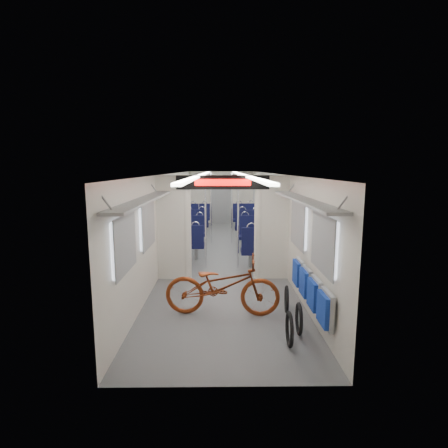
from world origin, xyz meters
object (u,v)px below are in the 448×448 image
object	(u,v)px
bike_hoop_c	(286,301)
seat_bay_far_left	(197,218)
bike_hoop_a	(289,331)
stanchion_far_right	(232,209)
seat_bay_near_left	(190,235)
stanchion_near_left	(206,222)
bike_hoop_b	(299,320)
flip_bench	(310,288)
stanchion_near_right	(238,222)
seat_bay_near_right	(256,238)
seat_bay_far_right	(247,219)
bicycle	(222,286)
stanchion_far_left	(211,208)

from	to	relation	value
bike_hoop_c	seat_bay_far_left	xyz separation A→B (m)	(-2.01, 7.65, 0.34)
bike_hoop_a	stanchion_far_right	distance (m)	6.81
seat_bay_near_left	stanchion_near_left	distance (m)	1.73
bike_hoop_b	seat_bay_far_left	size ratio (longest dim) A/B	0.23
flip_bench	stanchion_near_right	bearing A→B (deg)	107.14
seat_bay_near_right	seat_bay_far_right	xyz separation A→B (m)	(0.00, 3.43, 0.01)
bicycle	stanchion_near_right	xyz separation A→B (m)	(0.41, 2.80, 0.64)
stanchion_far_left	stanchion_far_right	bearing A→B (deg)	-8.50
seat_bay_near_right	seat_bay_near_left	bearing A→B (deg)	162.55
seat_bay_far_right	stanchion_far_right	size ratio (longest dim) A/B	1.00
stanchion_near_left	stanchion_near_right	distance (m)	0.79
stanchion_near_right	bike_hoop_a	bearing A→B (deg)	-82.41
bike_hoop_b	stanchion_far_right	size ratio (longest dim) A/B	0.21
bike_hoop_c	bike_hoop_b	bearing A→B (deg)	-87.66
bike_hoop_c	seat_bay_far_right	xyz separation A→B (m)	(-0.14, 7.11, 0.36)
seat_bay_near_left	stanchion_far_left	size ratio (longest dim) A/B	0.88
bike_hoop_c	seat_bay_near_right	bearing A→B (deg)	92.21
stanchion_near_left	stanchion_far_right	distance (m)	2.93
bicycle	seat_bay_near_left	xyz separation A→B (m)	(-0.91, 4.34, 0.03)
seat_bay_near_left	flip_bench	bearing A→B (deg)	-64.00
seat_bay_near_right	stanchion_far_left	xyz separation A→B (m)	(-1.28, 1.99, 0.58)
flip_bench	bike_hoop_c	size ratio (longest dim) A/B	4.43
stanchion_far_right	flip_bench	bearing A→B (deg)	-80.24
bicycle	seat_bay_far_left	xyz separation A→B (m)	(-0.91, 7.71, 0.04)
seat_bay_near_left	seat_bay_near_right	xyz separation A→B (m)	(1.87, -0.59, 0.03)
bike_hoop_b	bike_hoop_c	bearing A→B (deg)	92.34
bike_hoop_b	seat_bay_far_right	xyz separation A→B (m)	(-0.17, 7.91, 0.35)
bicycle	stanchion_far_right	xyz separation A→B (m)	(0.35, 5.64, 0.64)
seat_bay_near_right	stanchion_far_left	distance (m)	2.44
bike_hoop_a	seat_bay_near_left	xyz separation A→B (m)	(-1.83, 5.42, 0.31)
seat_bay_near_left	stanchion_near_right	xyz separation A→B (m)	(1.32, -1.54, 0.61)
bike_hoop_a	seat_bay_near_left	bearing A→B (deg)	108.68
flip_bench	stanchion_far_left	distance (m)	6.36
bike_hoop_b	stanchion_near_left	xyz separation A→B (m)	(-1.52, 3.54, 0.93)
stanchion_near_right	stanchion_far_left	xyz separation A→B (m)	(-0.73, 2.94, 0.00)
seat_bay_near_left	seat_bay_far_left	xyz separation A→B (m)	(0.00, 3.38, 0.01)
seat_bay_near_left	seat_bay_far_right	size ratio (longest dim) A/B	0.88
stanchion_near_right	stanchion_near_left	bearing A→B (deg)	179.32
bike_hoop_c	seat_bay_near_right	distance (m)	3.70
bicycle	seat_bay_far_right	distance (m)	7.24
bicycle	seat_bay_far_left	distance (m)	7.77
bicycle	stanchion_near_left	size ratio (longest dim) A/B	0.84
bicycle	seat_bay_near_right	xyz separation A→B (m)	(0.96, 3.75, 0.06)
seat_bay_far_left	bike_hoop_a	bearing A→B (deg)	-78.23
stanchion_far_left	seat_bay_far_left	bearing A→B (deg)	106.56
bike_hoop_a	seat_bay_near_right	size ratio (longest dim) A/B	0.22
seat_bay_near_right	bike_hoop_a	bearing A→B (deg)	-90.43
seat_bay_near_left	seat_bay_far_right	xyz separation A→B (m)	(1.87, 2.84, 0.04)
bike_hoop_c	stanchion_near_right	size ratio (longest dim) A/B	0.21
stanchion_near_right	stanchion_far_left	size ratio (longest dim) A/B	1.00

